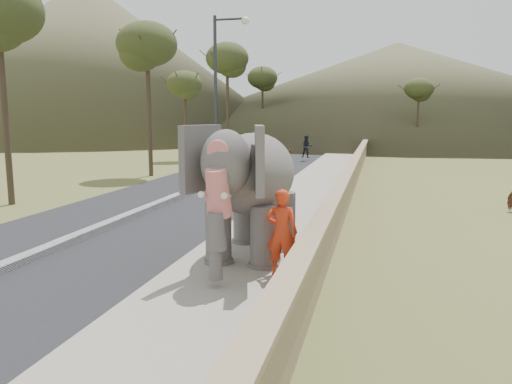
# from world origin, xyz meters

# --- Properties ---
(ground) EXTENTS (160.00, 160.00, 0.00)m
(ground) POSITION_xyz_m (0.00, 0.00, 0.00)
(ground) COLOR olive
(ground) RESTS_ON ground
(road) EXTENTS (7.00, 120.00, 0.03)m
(road) POSITION_xyz_m (-5.00, 10.00, 0.01)
(road) COLOR black
(road) RESTS_ON ground
(median) EXTENTS (0.35, 120.00, 0.22)m
(median) POSITION_xyz_m (-5.00, 10.00, 0.11)
(median) COLOR black
(median) RESTS_ON ground
(walkway) EXTENTS (3.00, 120.00, 0.15)m
(walkway) POSITION_xyz_m (0.00, 10.00, 0.07)
(walkway) COLOR #9E9687
(walkway) RESTS_ON ground
(parapet) EXTENTS (0.30, 120.00, 1.10)m
(parapet) POSITION_xyz_m (1.65, 10.00, 0.55)
(parapet) COLOR tan
(parapet) RESTS_ON ground
(lamppost) EXTENTS (1.76, 0.36, 8.00)m
(lamppost) POSITION_xyz_m (-4.69, 13.09, 4.87)
(lamppost) COLOR #2E2E33
(lamppost) RESTS_ON ground
(signboard) EXTENTS (0.60, 0.08, 2.40)m
(signboard) POSITION_xyz_m (-4.50, 12.99, 1.64)
(signboard) COLOR #2D2D33
(signboard) RESTS_ON ground
(hill_left) EXTENTS (60.00, 60.00, 22.00)m
(hill_left) POSITION_xyz_m (-38.00, 55.00, 11.00)
(hill_left) COLOR brown
(hill_left) RESTS_ON ground
(hill_far) EXTENTS (80.00, 80.00, 14.00)m
(hill_far) POSITION_xyz_m (5.00, 70.00, 7.00)
(hill_far) COLOR brown
(hill_far) RESTS_ON ground
(elephant_and_man) EXTENTS (2.40, 4.21, 2.98)m
(elephant_and_man) POSITION_xyz_m (0.02, 0.70, 1.63)
(elephant_and_man) COLOR slate
(elephant_and_man) RESTS_ON ground
(motorcyclist) EXTENTS (2.25, 1.94, 1.88)m
(motorcyclist) POSITION_xyz_m (-3.01, 25.39, 0.72)
(motorcyclist) COLOR maroon
(motorcyclist) RESTS_ON ground
(trees) EXTENTS (41.13, 43.76, 9.84)m
(trees) POSITION_xyz_m (-4.11, 28.06, 4.17)
(trees) COLOR #473828
(trees) RESTS_ON ground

